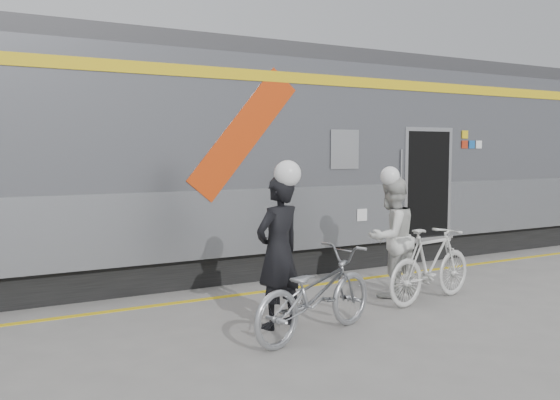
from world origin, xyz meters
TOP-DOWN VIEW (x-y plane):
  - ground at (0.00, 0.00)m, footprint 90.00×90.00m
  - train at (1.11, 4.19)m, footprint 24.00×3.17m
  - safety_strip at (0.00, 2.15)m, footprint 24.00×0.12m
  - man at (-1.29, 0.41)m, footprint 0.81×0.65m
  - bicycle_left at (-1.09, -0.14)m, footprint 2.14×1.27m
  - woman at (0.98, 0.98)m, footprint 1.00×0.84m
  - bicycle_right at (1.28, 0.43)m, footprint 1.91×0.84m
  - helmet_man at (-1.29, 0.41)m, footprint 0.33×0.33m
  - helmet_woman at (0.98, 0.98)m, footprint 0.29×0.29m

SIDE VIEW (x-z plane):
  - ground at x=0.00m, z-range 0.00..0.00m
  - safety_strip at x=0.00m, z-range 0.00..0.01m
  - bicycle_left at x=-1.09m, z-range 0.00..1.06m
  - bicycle_right at x=1.28m, z-range 0.00..1.11m
  - woman at x=0.98m, z-range 0.00..1.83m
  - man at x=-1.29m, z-range 0.00..1.93m
  - helmet_woman at x=0.98m, z-range 1.83..2.12m
  - train at x=1.11m, z-range 0.00..4.10m
  - helmet_man at x=-1.29m, z-range 1.93..2.26m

